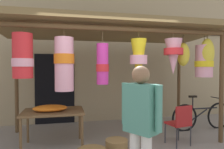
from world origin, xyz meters
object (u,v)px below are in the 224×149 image
folding_chair (180,121)px  wicker_basket_spare (117,145)px  display_table (53,114)px  passerby_at_right (141,120)px  parked_bicycle (202,116)px  flower_heap_on_table (51,108)px

folding_chair → wicker_basket_spare: bearing=179.2°
display_table → wicker_basket_spare: (1.20, -0.50, -0.55)m
display_table → passerby_at_right: bearing=-59.0°
parked_bicycle → passerby_at_right: passerby_at_right is taller
folding_chair → parked_bicycle: bearing=37.5°
wicker_basket_spare → parked_bicycle: size_ratio=0.25×
flower_heap_on_table → wicker_basket_spare: flower_heap_on_table is taller
parked_bicycle → passerby_at_right: size_ratio=1.08×
folding_chair → parked_bicycle: 1.48m
folding_chair → wicker_basket_spare: (-1.34, 0.02, -0.39)m
flower_heap_on_table → wicker_basket_spare: bearing=-20.6°
passerby_at_right → parked_bicycle: bearing=41.9°
display_table → wicker_basket_spare: bearing=-22.7°
display_table → passerby_at_right: (1.15, -1.92, 0.30)m
passerby_at_right → flower_heap_on_table: bearing=122.5°
display_table → folding_chair: size_ratio=1.43×
display_table → parked_bicycle: parked_bicycle is taller
display_table → flower_heap_on_table: size_ratio=1.80×
flower_heap_on_table → passerby_at_right: size_ratio=0.41×
display_table → flower_heap_on_table: flower_heap_on_table is taller
display_table → parked_bicycle: bearing=5.8°
flower_heap_on_table → parked_bicycle: size_ratio=0.38×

